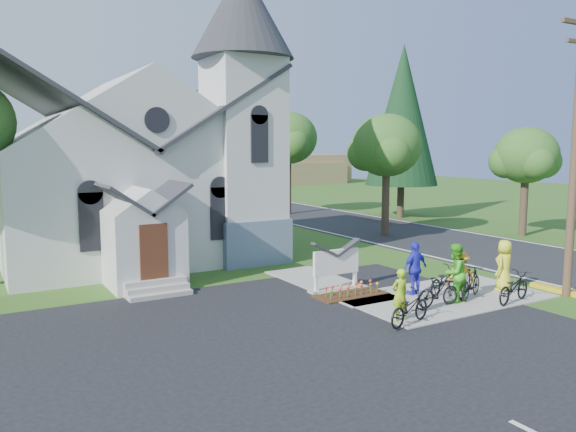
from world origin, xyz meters
TOP-DOWN VIEW (x-y plane):
  - ground at (0.00, 0.00)m, footprint 120.00×120.00m
  - parking_lot at (-7.00, -2.00)m, footprint 20.00×16.00m
  - road at (10.00, 15.00)m, footprint 8.00×90.00m
  - sidewalk at (1.50, 0.50)m, footprint 7.00×4.00m
  - church at (-5.48, 12.48)m, footprint 12.35×12.00m
  - church_sign at (-1.20, 3.20)m, footprint 2.20×0.40m
  - flower_bed at (-1.20, 2.30)m, footprint 2.60×1.10m
  - tree_road_near at (8.50, 12.00)m, footprint 4.00×4.00m
  - tree_road_mid at (9.00, 24.00)m, footprint 4.40×4.40m
  - tree_road_far at (15.50, 8.00)m, footprint 3.60×3.60m
  - conifer at (15.00, 18.00)m, footprint 5.20×5.20m
  - distant_hills at (3.36, 56.33)m, footprint 61.00×10.00m
  - cyclist_0 at (-1.70, -0.77)m, footprint 0.59×0.41m
  - bike_0 at (-1.70, -1.20)m, footprint 1.97×1.12m
  - cyclist_1 at (1.22, -0.15)m, footprint 1.08×0.91m
  - bike_1 at (0.34, -0.32)m, footprint 1.68×0.56m
  - cyclist_2 at (0.75, 1.22)m, footprint 1.13×0.54m
  - bike_2 at (1.74, 0.80)m, footprint 1.93×1.12m
  - cyclist_3 at (1.59, -0.07)m, footprint 1.20×0.88m
  - bike_3 at (2.06, -0.13)m, footprint 1.84×1.19m
  - cyclist_4 at (3.89, 0.01)m, footprint 1.03×0.83m
  - bike_4 at (2.86, -1.20)m, footprint 2.03×1.07m

SIDE VIEW (x-z plane):
  - ground at x=0.00m, z-range 0.00..0.00m
  - parking_lot at x=-7.00m, z-range 0.00..0.02m
  - road at x=10.00m, z-range 0.00..0.02m
  - sidewalk at x=1.50m, z-range 0.00..0.05m
  - flower_bed at x=-1.20m, z-range 0.00..0.07m
  - bike_2 at x=1.74m, z-range 0.05..1.01m
  - bike_0 at x=-1.70m, z-range 0.05..1.03m
  - bike_1 at x=0.34m, z-range 0.05..1.05m
  - bike_4 at x=2.86m, z-range 0.05..1.06m
  - bike_3 at x=2.06m, z-range 0.05..1.12m
  - cyclist_0 at x=-1.70m, z-range 0.05..1.62m
  - cyclist_3 at x=1.59m, z-range 0.05..1.70m
  - cyclist_4 at x=3.89m, z-range 0.05..1.88m
  - cyclist_2 at x=0.75m, z-range 0.05..1.91m
  - church_sign at x=-1.20m, z-range 0.18..1.88m
  - cyclist_1 at x=1.22m, z-range 0.05..2.01m
  - distant_hills at x=3.36m, z-range -0.63..4.97m
  - tree_road_far at x=15.50m, z-range 1.48..7.78m
  - tree_road_near at x=8.50m, z-range 1.68..8.73m
  - church at x=-5.48m, z-range -1.25..11.75m
  - tree_road_mid at x=9.00m, z-range 1.88..9.68m
  - conifer at x=15.00m, z-range 1.19..13.59m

